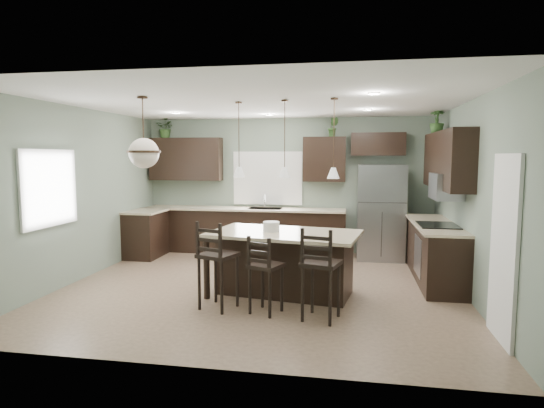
{
  "coord_description": "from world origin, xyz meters",
  "views": [
    {
      "loc": [
        1.34,
        -6.71,
        2.01
      ],
      "look_at": [
        0.1,
        0.4,
        1.25
      ],
      "focal_mm": 30.0,
      "sensor_mm": 36.0,
      "label": 1
    }
  ],
  "objects_px": {
    "refrigerator": "(381,212)",
    "serving_dish": "(271,226)",
    "bar_stool_right": "(321,274)",
    "plant_back_left": "(166,128)",
    "kitchen_island": "(284,263)",
    "bar_stool_center": "(266,274)",
    "bar_stool_left": "(218,265)"
  },
  "relations": [
    {
      "from": "refrigerator",
      "to": "serving_dish",
      "type": "height_order",
      "value": "refrigerator"
    },
    {
      "from": "bar_stool_right",
      "to": "plant_back_left",
      "type": "height_order",
      "value": "plant_back_left"
    },
    {
      "from": "bar_stool_right",
      "to": "kitchen_island",
      "type": "bearing_deg",
      "value": 137.5
    },
    {
      "from": "refrigerator",
      "to": "kitchen_island",
      "type": "bearing_deg",
      "value": -119.86
    },
    {
      "from": "bar_stool_center",
      "to": "plant_back_left",
      "type": "distance_m",
      "value": 5.12
    },
    {
      "from": "bar_stool_left",
      "to": "bar_stool_right",
      "type": "distance_m",
      "value": 1.37
    },
    {
      "from": "bar_stool_right",
      "to": "plant_back_left",
      "type": "distance_m",
      "value": 5.61
    },
    {
      "from": "bar_stool_left",
      "to": "bar_stool_center",
      "type": "xyz_separation_m",
      "value": [
        0.65,
        -0.07,
        -0.08
      ]
    },
    {
      "from": "serving_dish",
      "to": "bar_stool_left",
      "type": "bearing_deg",
      "value": -126.29
    },
    {
      "from": "bar_stool_center",
      "to": "plant_back_left",
      "type": "xyz_separation_m",
      "value": [
        -2.87,
        3.69,
        2.1
      ]
    },
    {
      "from": "bar_stool_center",
      "to": "plant_back_left",
      "type": "height_order",
      "value": "plant_back_left"
    },
    {
      "from": "refrigerator",
      "to": "bar_stool_right",
      "type": "relative_size",
      "value": 1.59
    },
    {
      "from": "kitchen_island",
      "to": "serving_dish",
      "type": "xyz_separation_m",
      "value": [
        -0.2,
        0.03,
        0.53
      ]
    },
    {
      "from": "serving_dish",
      "to": "bar_stool_center",
      "type": "height_order",
      "value": "serving_dish"
    },
    {
      "from": "refrigerator",
      "to": "kitchen_island",
      "type": "xyz_separation_m",
      "value": [
        -1.52,
        -2.64,
        -0.46
      ]
    },
    {
      "from": "kitchen_island",
      "to": "bar_stool_center",
      "type": "relative_size",
      "value": 2.07
    },
    {
      "from": "kitchen_island",
      "to": "bar_stool_center",
      "type": "distance_m",
      "value": 0.82
    },
    {
      "from": "bar_stool_right",
      "to": "bar_stool_center",
      "type": "bearing_deg",
      "value": -174.4
    },
    {
      "from": "bar_stool_left",
      "to": "plant_back_left",
      "type": "distance_m",
      "value": 4.7
    },
    {
      "from": "plant_back_left",
      "to": "kitchen_island",
      "type": "bearing_deg",
      "value": -43.91
    },
    {
      "from": "serving_dish",
      "to": "bar_stool_center",
      "type": "distance_m",
      "value": 0.98
    },
    {
      "from": "serving_dish",
      "to": "bar_stool_left",
      "type": "distance_m",
      "value": 1.05
    },
    {
      "from": "refrigerator",
      "to": "serving_dish",
      "type": "relative_size",
      "value": 7.71
    },
    {
      "from": "kitchen_island",
      "to": "bar_stool_left",
      "type": "xyz_separation_m",
      "value": [
        -0.77,
        -0.75,
        0.13
      ]
    },
    {
      "from": "bar_stool_center",
      "to": "bar_stool_right",
      "type": "xyz_separation_m",
      "value": [
        0.71,
        -0.12,
        0.07
      ]
    },
    {
      "from": "bar_stool_left",
      "to": "plant_back_left",
      "type": "bearing_deg",
      "value": 140.64
    },
    {
      "from": "serving_dish",
      "to": "bar_stool_left",
      "type": "height_order",
      "value": "bar_stool_left"
    },
    {
      "from": "bar_stool_left",
      "to": "bar_stool_right",
      "type": "xyz_separation_m",
      "value": [
        1.36,
        -0.18,
        -0.01
      ]
    },
    {
      "from": "refrigerator",
      "to": "plant_back_left",
      "type": "relative_size",
      "value": 4.33
    },
    {
      "from": "serving_dish",
      "to": "refrigerator",
      "type": "bearing_deg",
      "value": 56.7
    },
    {
      "from": "refrigerator",
      "to": "plant_back_left",
      "type": "height_order",
      "value": "plant_back_left"
    },
    {
      "from": "serving_dish",
      "to": "bar_stool_right",
      "type": "bearing_deg",
      "value": -50.6
    }
  ]
}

